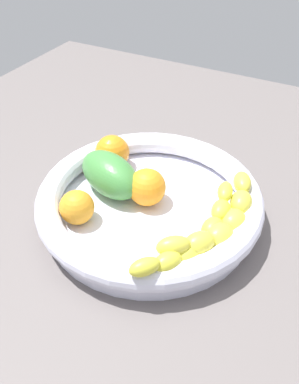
# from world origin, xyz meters

# --- Properties ---
(kitchen_counter) EXTENTS (1.20, 1.20, 0.03)m
(kitchen_counter) POSITION_xyz_m (0.00, 0.00, 0.01)
(kitchen_counter) COLOR #635C5B
(kitchen_counter) RESTS_ON ground
(fruit_bowl) EXTENTS (0.35, 0.35, 0.06)m
(fruit_bowl) POSITION_xyz_m (0.00, 0.00, 0.06)
(fruit_bowl) COLOR white
(fruit_bowl) RESTS_ON kitchen_counter
(banana_draped_left) EXTENTS (0.22, 0.10, 0.05)m
(banana_draped_left) POSITION_xyz_m (0.02, 0.12, 0.08)
(banana_draped_left) COLOR yellow
(banana_draped_left) RESTS_ON fruit_bowl
(banana_draped_right) EXTENTS (0.23, 0.08, 0.06)m
(banana_draped_right) POSITION_xyz_m (0.06, 0.10, 0.08)
(banana_draped_right) COLOR yellow
(banana_draped_right) RESTS_ON fruit_bowl
(orange_front) EXTENTS (0.05, 0.05, 0.05)m
(orange_front) POSITION_xyz_m (0.08, -0.08, 0.08)
(orange_front) COLOR orange
(orange_front) RESTS_ON fruit_bowl
(orange_mid_left) EXTENTS (0.06, 0.06, 0.06)m
(orange_mid_left) POSITION_xyz_m (-0.01, -0.01, 0.08)
(orange_mid_left) COLOR orange
(orange_mid_left) RESTS_ON fruit_bowl
(orange_mid_right) EXTENTS (0.06, 0.06, 0.06)m
(orange_mid_right) POSITION_xyz_m (-0.07, -0.11, 0.08)
(orange_mid_right) COLOR orange
(orange_mid_right) RESTS_ON fruit_bowl
(mango_green) EXTENTS (0.11, 0.14, 0.07)m
(mango_green) POSITION_xyz_m (-0.01, -0.08, 0.09)
(mango_green) COLOR #448C41
(mango_green) RESTS_ON fruit_bowl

